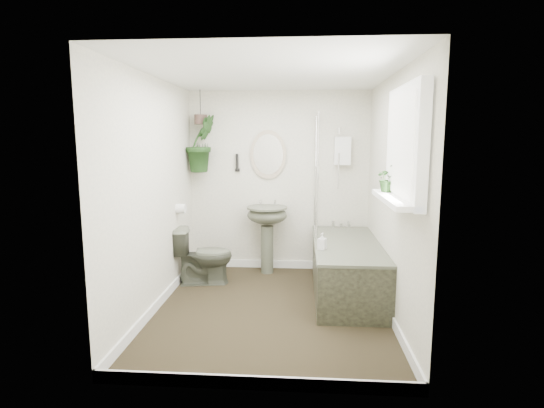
{
  "coord_description": "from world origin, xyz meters",
  "views": [
    {
      "loc": [
        0.3,
        -4.05,
        1.7
      ],
      "look_at": [
        0.0,
        0.15,
        1.05
      ],
      "focal_mm": 28.0,
      "sensor_mm": 36.0,
      "label": 1
    }
  ],
  "objects": [
    {
      "name": "wall_right",
      "position": [
        1.16,
        0.0,
        1.15
      ],
      "size": [
        0.02,
        2.8,
        2.3
      ],
      "primitive_type": "cube",
      "color": "beige",
      "rests_on": "ground"
    },
    {
      "name": "oval_mirror",
      "position": [
        -0.14,
        1.37,
        1.5
      ],
      "size": [
        0.46,
        0.03,
        0.62
      ],
      "primitive_type": "ellipsoid",
      "color": "tan",
      "rests_on": "wall_back"
    },
    {
      "name": "bath_screen",
      "position": [
        0.47,
        0.99,
        1.28
      ],
      "size": [
        0.04,
        0.72,
        1.4
      ],
      "primitive_type": null,
      "color": "silver",
      "rests_on": "bathtub"
    },
    {
      "name": "window_sill",
      "position": [
        1.02,
        -0.7,
        1.23
      ],
      "size": [
        0.18,
        1.0,
        0.04
      ],
      "primitive_type": "cube",
      "color": "white",
      "rests_on": "wall_right"
    },
    {
      "name": "toilet_roll_holder",
      "position": [
        -1.1,
        0.7,
        0.9
      ],
      "size": [
        0.11,
        0.11,
        0.11
      ],
      "primitive_type": "cylinder",
      "rotation": [
        0.0,
        1.57,
        0.0
      ],
      "color": "white",
      "rests_on": "wall_left"
    },
    {
      "name": "hanging_pot",
      "position": [
        -0.97,
        1.25,
        1.94
      ],
      "size": [
        0.16,
        0.16,
        0.12
      ],
      "primitive_type": "cylinder",
      "color": "#48342C",
      "rests_on": "ceiling"
    },
    {
      "name": "ceiling",
      "position": [
        0.0,
        0.0,
        2.31
      ],
      "size": [
        2.3,
        2.8,
        0.02
      ],
      "primitive_type": "cube",
      "color": "white",
      "rests_on": "ground"
    },
    {
      "name": "toilet",
      "position": [
        -0.85,
        0.73,
        0.34
      ],
      "size": [
        0.71,
        0.48,
        0.67
      ],
      "primitive_type": "imported",
      "rotation": [
        0.0,
        0.0,
        1.73
      ],
      "color": "#4B4F40",
      "rests_on": "floor"
    },
    {
      "name": "hanging_plant",
      "position": [
        -0.97,
        1.25,
        1.64
      ],
      "size": [
        0.5,
        0.5,
        0.71
      ],
      "primitive_type": "imported",
      "rotation": [
        0.0,
        0.0,
        0.79
      ],
      "color": "black",
      "rests_on": "ceiling"
    },
    {
      "name": "floor",
      "position": [
        0.0,
        0.0,
        -0.01
      ],
      "size": [
        2.3,
        2.8,
        0.02
      ],
      "primitive_type": "cube",
      "color": "black",
      "rests_on": "ground"
    },
    {
      "name": "window_recess",
      "position": [
        1.09,
        -0.7,
        1.65
      ],
      "size": [
        0.08,
        1.0,
        0.9
      ],
      "primitive_type": "cube",
      "color": "white",
      "rests_on": "wall_right"
    },
    {
      "name": "wall_sconce",
      "position": [
        -0.54,
        1.36,
        1.4
      ],
      "size": [
        0.04,
        0.04,
        0.22
      ],
      "primitive_type": "cylinder",
      "color": "black",
      "rests_on": "wall_back"
    },
    {
      "name": "wall_back",
      "position": [
        0.0,
        1.41,
        1.15
      ],
      "size": [
        2.3,
        0.02,
        2.3
      ],
      "primitive_type": "cube",
      "color": "beige",
      "rests_on": "ground"
    },
    {
      "name": "sill_plant",
      "position": [
        1.03,
        -0.4,
        1.37
      ],
      "size": [
        0.24,
        0.22,
        0.23
      ],
      "primitive_type": "imported",
      "rotation": [
        0.0,
        0.0,
        0.22
      ],
      "color": "black",
      "rests_on": "window_sill"
    },
    {
      "name": "pedestal_sink",
      "position": [
        -0.14,
        1.18,
        0.43
      ],
      "size": [
        0.55,
        0.48,
        0.86
      ],
      "primitive_type": null,
      "rotation": [
        0.0,
        0.0,
        -0.11
      ],
      "color": "#4B4F40",
      "rests_on": "floor"
    },
    {
      "name": "bathtub",
      "position": [
        0.8,
        0.5,
        0.29
      ],
      "size": [
        0.72,
        1.72,
        0.58
      ],
      "primitive_type": null,
      "color": "#4B4F40",
      "rests_on": "floor"
    },
    {
      "name": "skirting",
      "position": [
        0.0,
        0.0,
        0.05
      ],
      "size": [
        2.3,
        2.8,
        0.1
      ],
      "primitive_type": "cube",
      "color": "white",
      "rests_on": "floor"
    },
    {
      "name": "window_blinds",
      "position": [
        1.04,
        -0.7,
        1.65
      ],
      "size": [
        0.01,
        0.86,
        0.76
      ],
      "primitive_type": "cube",
      "color": "white",
      "rests_on": "wall_right"
    },
    {
      "name": "wall_left",
      "position": [
        -1.16,
        0.0,
        1.15
      ],
      "size": [
        0.02,
        2.8,
        2.3
      ],
      "primitive_type": "cube",
      "color": "beige",
      "rests_on": "ground"
    },
    {
      "name": "shower_box",
      "position": [
        0.8,
        1.34,
        1.55
      ],
      "size": [
        0.2,
        0.1,
        0.35
      ],
      "primitive_type": "cube",
      "color": "white",
      "rests_on": "wall_back"
    },
    {
      "name": "wall_front",
      "position": [
        0.0,
        -1.41,
        1.15
      ],
      "size": [
        2.3,
        0.02,
        2.3
      ],
      "primitive_type": "cube",
      "color": "beige",
      "rests_on": "ground"
    },
    {
      "name": "soap_bottle",
      "position": [
        0.51,
        0.19,
        0.66
      ],
      "size": [
        0.1,
        0.1,
        0.17
      ],
      "primitive_type": "imported",
      "rotation": [
        0.0,
        0.0,
        -0.43
      ],
      "color": "#332529",
      "rests_on": "bathtub"
    }
  ]
}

